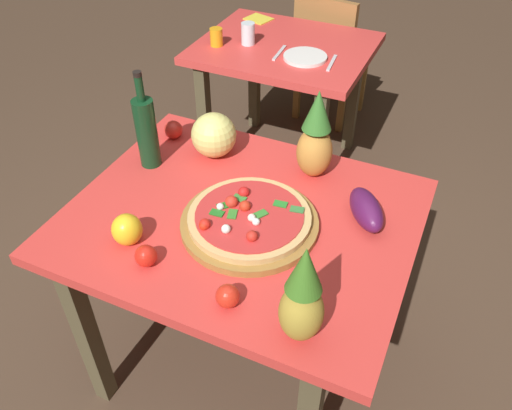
# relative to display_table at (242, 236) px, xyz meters

# --- Properties ---
(ground_plane) EXTENTS (10.00, 10.00, 0.00)m
(ground_plane) POSITION_rel_display_table_xyz_m (0.00, 0.00, -0.66)
(ground_plane) COLOR #4C3828
(display_table) EXTENTS (1.12, 0.91, 0.75)m
(display_table) POSITION_rel_display_table_xyz_m (0.00, 0.00, 0.00)
(display_table) COLOR brown
(display_table) RESTS_ON ground_plane
(background_table) EXTENTS (0.90, 0.75, 0.75)m
(background_table) POSITION_rel_display_table_xyz_m (-0.38, 1.31, -0.03)
(background_table) COLOR brown
(background_table) RESTS_ON ground_plane
(dining_chair) EXTENTS (0.45, 0.45, 0.85)m
(dining_chair) POSITION_rel_display_table_xyz_m (-0.31, 1.91, -0.18)
(dining_chair) COLOR olive
(dining_chair) RESTS_ON ground_plane
(pizza_board) EXTENTS (0.44, 0.44, 0.02)m
(pizza_board) POSITION_rel_display_table_xyz_m (0.05, -0.04, 0.11)
(pizza_board) COLOR olive
(pizza_board) RESTS_ON display_table
(pizza) EXTENTS (0.39, 0.39, 0.06)m
(pizza) POSITION_rel_display_table_xyz_m (0.04, -0.04, 0.14)
(pizza) COLOR tan
(pizza) RESTS_ON pizza_board
(wine_bottle) EXTENTS (0.08, 0.08, 0.37)m
(wine_bottle) POSITION_rel_display_table_xyz_m (-0.43, 0.12, 0.24)
(wine_bottle) COLOR #10381C
(wine_bottle) RESTS_ON display_table
(pineapple_left) EXTENTS (0.11, 0.11, 0.32)m
(pineapple_left) POSITION_rel_display_table_xyz_m (0.34, -0.36, 0.24)
(pineapple_left) COLOR #AE9234
(pineapple_left) RESTS_ON display_table
(pineapple_right) EXTENTS (0.13, 0.13, 0.33)m
(pineapple_right) POSITION_rel_display_table_xyz_m (0.14, 0.31, 0.25)
(pineapple_right) COLOR #C38638
(pineapple_right) RESTS_ON display_table
(melon) EXTENTS (0.17, 0.17, 0.17)m
(melon) POSITION_rel_display_table_xyz_m (-0.24, 0.27, 0.18)
(melon) COLOR #DDD673
(melon) RESTS_ON display_table
(bell_pepper) EXTENTS (0.09, 0.09, 0.10)m
(bell_pepper) POSITION_rel_display_table_xyz_m (-0.26, -0.25, 0.14)
(bell_pepper) COLOR yellow
(bell_pepper) RESTS_ON display_table
(eggplant) EXTENTS (0.19, 0.22, 0.09)m
(eggplant) POSITION_rel_display_table_xyz_m (0.37, 0.14, 0.14)
(eggplant) COLOR #4B1545
(eggplant) RESTS_ON display_table
(tomato_beside_pepper) EXTENTS (0.07, 0.07, 0.07)m
(tomato_beside_pepper) POSITION_rel_display_table_xyz_m (-0.44, 0.31, 0.13)
(tomato_beside_pepper) COLOR red
(tomato_beside_pepper) RESTS_ON display_table
(tomato_near_board) EXTENTS (0.07, 0.07, 0.07)m
(tomato_near_board) POSITION_rel_display_table_xyz_m (-0.16, -0.31, 0.13)
(tomato_near_board) COLOR red
(tomato_near_board) RESTS_ON display_table
(tomato_at_corner) EXTENTS (0.07, 0.07, 0.07)m
(tomato_at_corner) POSITION_rel_display_table_xyz_m (0.13, -0.35, 0.13)
(tomato_at_corner) COLOR red
(tomato_at_corner) RESTS_ON display_table
(drinking_glass_juice) EXTENTS (0.07, 0.07, 0.09)m
(drinking_glass_juice) POSITION_rel_display_table_xyz_m (-0.70, 1.15, 0.14)
(drinking_glass_juice) COLOR orange
(drinking_glass_juice) RESTS_ON background_table
(drinking_glass_water) EXTENTS (0.07, 0.07, 0.11)m
(drinking_glass_water) POSITION_rel_display_table_xyz_m (-0.56, 1.24, 0.15)
(drinking_glass_water) COLOR silver
(drinking_glass_water) RESTS_ON background_table
(dinner_plate) EXTENTS (0.22, 0.22, 0.02)m
(dinner_plate) POSITION_rel_display_table_xyz_m (-0.22, 1.20, 0.10)
(dinner_plate) COLOR white
(dinner_plate) RESTS_ON background_table
(fork_utensil) EXTENTS (0.03, 0.18, 0.01)m
(fork_utensil) POSITION_rel_display_table_xyz_m (-0.36, 1.20, 0.10)
(fork_utensil) COLOR silver
(fork_utensil) RESTS_ON background_table
(knife_utensil) EXTENTS (0.03, 0.18, 0.01)m
(knife_utensil) POSITION_rel_display_table_xyz_m (-0.08, 1.20, 0.10)
(knife_utensil) COLOR silver
(knife_utensil) RESTS_ON background_table
(napkin_folded) EXTENTS (0.17, 0.15, 0.01)m
(napkin_folded) POSITION_rel_display_table_xyz_m (-0.65, 1.57, 0.10)
(napkin_folded) COLOR yellow
(napkin_folded) RESTS_ON background_table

